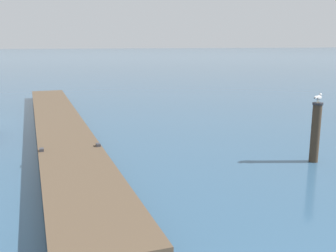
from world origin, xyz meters
The scene contains 3 objects.
floating_dock centered at (-4.46, 13.57, 0.36)m, with size 3.28×20.93×0.53m.
mooring_piling centered at (2.76, 7.76, 0.92)m, with size 0.30×0.30×1.77m.
perched_seagull centered at (2.75, 7.76, 1.91)m, with size 0.36×0.25×0.27m.
Camera 1 is at (-4.31, -1.79, 3.48)m, focal length 41.80 mm.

